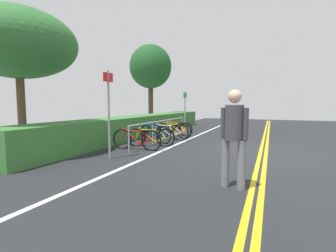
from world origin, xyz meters
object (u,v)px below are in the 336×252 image
(bicycle_1, at_px, (151,137))
(pedestrian, at_px, (234,132))
(bicycle_0, at_px, (136,139))
(tree_near_left, at_px, (18,44))
(bicycle_4, at_px, (174,130))
(bike_rack, at_px, (162,126))
(tree_mid, at_px, (151,67))
(sign_post_near, at_px, (109,106))
(bicycle_2, at_px, (155,134))
(bicycle_5, at_px, (176,129))
(sign_post_far, at_px, (185,108))
(bicycle_3, at_px, (168,132))

(bicycle_1, distance_m, pedestrian, 4.68)
(bicycle_0, distance_m, tree_near_left, 4.34)
(tree_near_left, bearing_deg, bicycle_4, -28.20)
(bike_rack, distance_m, tree_mid, 8.24)
(bicycle_0, bearing_deg, tree_mid, 23.93)
(sign_post_near, height_order, tree_near_left, tree_near_left)
(bicycle_2, distance_m, sign_post_near, 3.19)
(bike_rack, distance_m, pedestrian, 5.58)
(bicycle_5, bearing_deg, bicycle_0, -178.76)
(bicycle_4, relative_size, tree_mid, 0.31)
(tree_near_left, bearing_deg, bicycle_0, -53.22)
(bicycle_5, bearing_deg, sign_post_near, -179.28)
(bicycle_1, xyz_separation_m, tree_mid, (7.66, 3.88, 3.66))
(bicycle_2, height_order, pedestrian, pedestrian)
(bicycle_0, xyz_separation_m, bicycle_5, (3.84, 0.08, -0.02))
(sign_post_far, xyz_separation_m, tree_near_left, (-6.65, 2.69, 1.90))
(pedestrian, bearing_deg, bicycle_0, 53.69)
(tree_near_left, bearing_deg, bike_rack, -34.53)
(bicycle_0, height_order, bicycle_4, bicycle_0)
(bicycle_0, relative_size, tree_mid, 0.32)
(bicycle_5, bearing_deg, pedestrian, -151.15)
(bicycle_3, distance_m, bicycle_5, 1.52)
(bicycle_3, relative_size, tree_mid, 0.32)
(bike_rack, height_order, sign_post_near, sign_post_near)
(bicycle_4, xyz_separation_m, pedestrian, (-5.61, -3.33, 0.68))
(bicycle_3, distance_m, tree_mid, 8.08)
(sign_post_far, bearing_deg, bicycle_0, 179.36)
(sign_post_near, bearing_deg, pedestrian, -107.67)
(bicycle_2, relative_size, sign_post_near, 0.67)
(sign_post_far, distance_m, tree_near_left, 7.42)
(bicycle_2, distance_m, tree_near_left, 5.21)
(bicycle_3, xyz_separation_m, pedestrian, (-4.84, -3.30, 0.67))
(pedestrian, height_order, tree_mid, tree_mid)
(pedestrian, bearing_deg, bicycle_3, 34.34)
(bicycle_4, height_order, tree_near_left, tree_near_left)
(pedestrian, bearing_deg, sign_post_far, 25.08)
(sign_post_far, bearing_deg, bike_rack, 179.65)
(bicycle_3, bearing_deg, bicycle_0, 177.35)
(bicycle_0, bearing_deg, bicycle_4, -1.54)
(bike_rack, bearing_deg, sign_post_far, -0.35)
(bicycle_4, relative_size, sign_post_far, 0.82)
(bicycle_5, bearing_deg, bicycle_3, -172.78)
(bike_rack, height_order, bicycle_4, bike_rack)
(sign_post_far, height_order, tree_near_left, tree_near_left)
(bicycle_2, xyz_separation_m, sign_post_far, (3.08, -0.14, 0.93))
(sign_post_near, bearing_deg, bicycle_4, -1.27)
(bike_rack, relative_size, tree_near_left, 1.19)
(bicycle_3, bearing_deg, sign_post_near, 178.09)
(bicycle_0, distance_m, bicycle_4, 3.11)
(bike_rack, xyz_separation_m, sign_post_far, (2.76, -0.02, 0.64))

